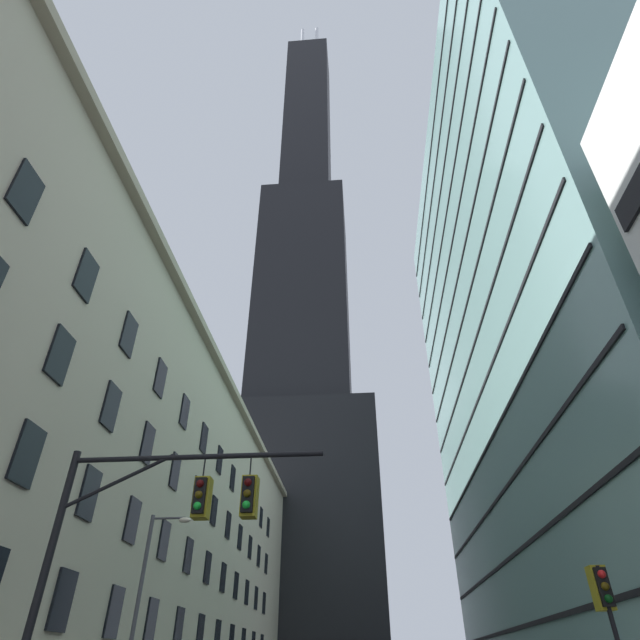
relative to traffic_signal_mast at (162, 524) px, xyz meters
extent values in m
cube|color=#B2A88E|center=(-13.14, 27.82, 7.53)|extent=(12.05, 75.61, 24.52)
cube|color=#9E937A|center=(-6.87, 27.82, 19.09)|extent=(0.70, 75.61, 0.60)
cube|color=black|center=(-7.07, 9.02, -0.73)|extent=(0.14, 1.40, 2.20)
cube|color=black|center=(-7.07, 14.02, -0.73)|extent=(0.14, 1.40, 2.20)
cube|color=black|center=(-7.07, 19.02, -0.73)|extent=(0.14, 1.40, 2.20)
cube|color=black|center=(-7.07, 24.02, -0.73)|extent=(0.14, 1.40, 2.20)
cube|color=black|center=(-7.07, 29.02, -0.73)|extent=(0.14, 1.40, 2.20)
cube|color=black|center=(-7.07, 34.02, -0.73)|extent=(0.14, 1.40, 2.20)
cube|color=black|center=(-7.07, 39.02, -0.73)|extent=(0.14, 1.40, 2.20)
cube|color=black|center=(-7.07, 4.02, 3.47)|extent=(0.14, 1.40, 2.20)
cube|color=black|center=(-7.07, 9.02, 3.47)|extent=(0.14, 1.40, 2.20)
cube|color=black|center=(-7.07, 14.02, 3.47)|extent=(0.14, 1.40, 2.20)
cube|color=black|center=(-7.07, 19.02, 3.47)|extent=(0.14, 1.40, 2.20)
cube|color=black|center=(-7.07, 24.02, 3.47)|extent=(0.14, 1.40, 2.20)
cube|color=black|center=(-7.07, 29.02, 3.47)|extent=(0.14, 1.40, 2.20)
cube|color=black|center=(-7.07, 34.02, 3.47)|extent=(0.14, 1.40, 2.20)
cube|color=black|center=(-7.07, 39.02, 3.47)|extent=(0.14, 1.40, 2.20)
cube|color=black|center=(-7.07, 44.02, 3.47)|extent=(0.14, 1.40, 2.20)
cube|color=black|center=(-7.07, 49.02, 3.47)|extent=(0.14, 1.40, 2.20)
cube|color=black|center=(-7.07, 54.02, 3.47)|extent=(0.14, 1.40, 2.20)
cube|color=black|center=(-7.07, 4.02, 7.67)|extent=(0.14, 1.40, 2.20)
cube|color=black|center=(-7.07, 9.02, 7.67)|extent=(0.14, 1.40, 2.20)
cube|color=black|center=(-7.07, 14.02, 7.67)|extent=(0.14, 1.40, 2.20)
cube|color=black|center=(-7.07, 19.02, 7.67)|extent=(0.14, 1.40, 2.20)
cube|color=black|center=(-7.07, 24.02, 7.67)|extent=(0.14, 1.40, 2.20)
cube|color=black|center=(-7.07, 29.02, 7.67)|extent=(0.14, 1.40, 2.20)
cube|color=black|center=(-7.07, 34.02, 7.67)|extent=(0.14, 1.40, 2.20)
cube|color=black|center=(-7.07, 39.02, 7.67)|extent=(0.14, 1.40, 2.20)
cube|color=black|center=(-7.07, 44.02, 7.67)|extent=(0.14, 1.40, 2.20)
cube|color=black|center=(-7.07, 49.02, 7.67)|extent=(0.14, 1.40, 2.20)
cube|color=black|center=(-7.07, 54.02, 7.67)|extent=(0.14, 1.40, 2.20)
cube|color=black|center=(-7.07, -0.98, 11.87)|extent=(0.14, 1.40, 2.20)
cube|color=black|center=(-7.07, 4.02, 11.87)|extent=(0.14, 1.40, 2.20)
cube|color=black|center=(-7.07, 9.02, 11.87)|extent=(0.14, 1.40, 2.20)
cube|color=black|center=(-7.07, 14.02, 11.87)|extent=(0.14, 1.40, 2.20)
cube|color=black|center=(-7.07, 19.02, 11.87)|extent=(0.14, 1.40, 2.20)
cube|color=black|center=(-7.07, 24.02, 11.87)|extent=(0.14, 1.40, 2.20)
cube|color=black|center=(-7.07, 29.02, 11.87)|extent=(0.14, 1.40, 2.20)
cube|color=black|center=(-7.07, 34.02, 11.87)|extent=(0.14, 1.40, 2.20)
cube|color=black|center=(-7.07, 39.02, 11.87)|extent=(0.14, 1.40, 2.20)
cube|color=black|center=(-7.07, 44.02, 11.87)|extent=(0.14, 1.40, 2.20)
cube|color=black|center=(-7.07, 49.02, 11.87)|extent=(0.14, 1.40, 2.20)
cube|color=black|center=(-7.07, 54.02, 11.87)|extent=(0.14, 1.40, 2.20)
cube|color=black|center=(-6.36, 79.89, 15.55)|extent=(28.26, 28.26, 40.56)
cube|color=black|center=(-6.36, 79.89, 65.34)|extent=(19.78, 19.78, 59.00)
cube|color=black|center=(-6.36, 79.89, 131.71)|extent=(12.72, 12.72, 73.75)
cylinder|color=silver|center=(-8.90, 79.89, 178.39)|extent=(1.20, 1.20, 19.60)
cylinder|color=silver|center=(-3.81, 79.89, 178.39)|extent=(1.20, 1.20, 19.60)
cube|color=gray|center=(23.35, 26.22, 23.30)|extent=(16.93, 47.21, 56.05)
cube|color=black|center=(14.84, 26.22, -0.73)|extent=(0.12, 46.21, 0.24)
cube|color=black|center=(14.84, 26.22, 3.27)|extent=(0.12, 46.21, 0.24)
cube|color=black|center=(14.84, 26.22, 7.27)|extent=(0.12, 46.21, 0.24)
cube|color=black|center=(14.84, 26.22, 11.27)|extent=(0.12, 46.21, 0.24)
cube|color=black|center=(14.84, 26.22, 15.27)|extent=(0.12, 46.21, 0.24)
cube|color=black|center=(14.84, 26.22, 19.27)|extent=(0.12, 46.21, 0.24)
cube|color=black|center=(14.84, 26.22, 23.27)|extent=(0.12, 46.21, 0.24)
cube|color=black|center=(14.84, 26.22, 27.27)|extent=(0.12, 46.21, 0.24)
cube|color=black|center=(14.84, 26.22, 31.27)|extent=(0.12, 46.21, 0.24)
cube|color=black|center=(14.84, 26.22, 35.27)|extent=(0.12, 46.21, 0.24)
cube|color=black|center=(14.84, 26.22, 39.27)|extent=(0.12, 46.21, 0.24)
cube|color=black|center=(14.84, 26.22, 43.27)|extent=(0.12, 46.21, 0.24)
cube|color=black|center=(14.84, 26.22, 47.27)|extent=(0.12, 46.21, 0.24)
cylinder|color=black|center=(-2.74, -0.05, -1.31)|extent=(0.20, 0.20, 6.54)
cylinder|color=black|center=(0.69, -0.05, 1.71)|extent=(6.85, 0.14, 0.14)
cylinder|color=black|center=(-1.37, -0.05, 1.11)|extent=(2.82, 0.10, 1.43)
cylinder|color=black|center=(0.92, -0.05, 1.41)|extent=(0.04, 0.04, 0.60)
cube|color=black|center=(0.92, -0.05, 0.66)|extent=(0.30, 0.30, 0.90)
cube|color=olive|center=(0.92, 0.12, 0.66)|extent=(0.40, 0.40, 1.04)
sphere|color=#450808|center=(0.92, -0.21, 0.94)|extent=(0.20, 0.20, 0.20)
sphere|color=#4B3A08|center=(0.92, -0.21, 0.66)|extent=(0.20, 0.20, 0.20)
sphere|color=green|center=(0.92, -0.21, 0.38)|extent=(0.20, 0.20, 0.20)
cylinder|color=black|center=(2.17, -0.05, 1.41)|extent=(0.04, 0.04, 0.60)
cube|color=black|center=(2.17, -0.05, 0.66)|extent=(0.30, 0.30, 0.90)
cube|color=olive|center=(2.17, 0.12, 0.66)|extent=(0.40, 0.40, 1.04)
sphere|color=#450808|center=(2.17, -0.21, 0.94)|extent=(0.20, 0.20, 0.20)
sphere|color=#4B3A08|center=(2.17, -0.21, 0.66)|extent=(0.20, 0.20, 0.20)
sphere|color=green|center=(2.17, -0.21, 0.38)|extent=(0.20, 0.20, 0.20)
cube|color=black|center=(11.13, 2.01, -1.30)|extent=(0.30, 0.30, 0.90)
cube|color=olive|center=(11.13, 2.18, -1.30)|extent=(0.40, 0.40, 1.04)
sphere|color=red|center=(11.13, 1.85, -1.02)|extent=(0.20, 0.20, 0.20)
sphere|color=#4B3A08|center=(11.13, 1.85, -1.30)|extent=(0.20, 0.20, 0.20)
sphere|color=#083D10|center=(11.13, 1.85, -1.58)|extent=(0.20, 0.20, 0.20)
cylinder|color=#47474C|center=(-4.59, 10.62, -0.86)|extent=(0.18, 0.18, 7.44)
cylinder|color=#47474C|center=(-3.82, 10.62, 2.71)|extent=(1.53, 0.10, 0.10)
ellipsoid|color=#EFE5C6|center=(-3.06, 10.62, 2.61)|extent=(0.56, 0.32, 0.24)
camera|label=1|loc=(5.13, -13.29, -3.08)|focal=28.89mm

